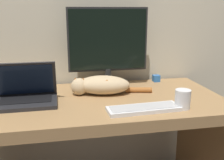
# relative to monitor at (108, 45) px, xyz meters

# --- Properties ---
(desk) EXTENTS (1.46, 0.71, 0.73)m
(desk) POSITION_rel_monitor_xyz_m (-0.11, -0.26, -0.42)
(desk) COLOR #A37A4C
(desk) RESTS_ON ground_plane
(monitor) EXTENTS (0.52, 0.19, 0.51)m
(monitor) POSITION_rel_monitor_xyz_m (0.00, 0.00, 0.00)
(monitor) COLOR #282828
(monitor) RESTS_ON desk
(laptop) EXTENTS (0.34, 0.24, 0.23)m
(laptop) POSITION_rel_monitor_xyz_m (-0.50, -0.26, -0.22)
(laptop) COLOR #232326
(laptop) RESTS_ON desk
(external_keyboard) EXTENTS (0.38, 0.14, 0.02)m
(external_keyboard) POSITION_rel_monitor_xyz_m (0.09, -0.49, -0.26)
(external_keyboard) COLOR white
(external_keyboard) RESTS_ON desk
(cat) EXTENTS (0.49, 0.23, 0.11)m
(cat) POSITION_rel_monitor_xyz_m (-0.07, -0.17, -0.21)
(cat) COLOR #D1B284
(cat) RESTS_ON desk
(coffee_mug) EXTENTS (0.08, 0.08, 0.10)m
(coffee_mug) POSITION_rel_monitor_xyz_m (0.30, -0.49, -0.22)
(coffee_mug) COLOR white
(coffee_mug) RESTS_ON desk
(small_toy) EXTENTS (0.05, 0.05, 0.05)m
(small_toy) POSITION_rel_monitor_xyz_m (0.35, 0.04, -0.25)
(small_toy) COLOR #2D6BB7
(small_toy) RESTS_ON desk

